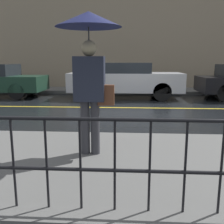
% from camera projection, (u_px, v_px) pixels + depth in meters
% --- Properties ---
extents(ground_plane, '(80.00, 80.00, 0.00)m').
position_uv_depth(ground_plane, '(135.00, 108.00, 8.77)').
color(ground_plane, black).
extents(sidewalk_near, '(28.00, 2.99, 0.14)m').
position_uv_depth(sidewalk_near, '(142.00, 166.00, 3.75)').
color(sidewalk_near, '#60605E').
rests_on(sidewalk_near, ground_plane).
extents(sidewalk_far, '(28.00, 1.96, 0.14)m').
position_uv_depth(sidewalk_far, '(133.00, 90.00, 13.27)').
color(sidewalk_far, '#60605E').
rests_on(sidewalk_far, ground_plane).
extents(lane_marking, '(25.20, 0.12, 0.01)m').
position_uv_depth(lane_marking, '(135.00, 108.00, 8.77)').
color(lane_marking, gold).
rests_on(lane_marking, ground_plane).
extents(building_storefront, '(28.00, 0.30, 6.09)m').
position_uv_depth(building_storefront, '(133.00, 32.00, 13.80)').
color(building_storefront, gray).
rests_on(building_storefront, ground_plane).
extents(railing_foreground, '(12.00, 0.04, 0.91)m').
position_uv_depth(railing_foreground, '(150.00, 154.00, 2.40)').
color(railing_foreground, black).
rests_on(railing_foreground, sidewalk_near).
extents(pedestrian, '(0.95, 0.95, 2.09)m').
position_uv_depth(pedestrian, '(89.00, 48.00, 3.76)').
color(pedestrian, '#333338').
rests_on(pedestrian, sidewalk_near).
extents(car_silver, '(4.66, 1.80, 1.47)m').
position_uv_depth(car_silver, '(125.00, 79.00, 10.96)').
color(car_silver, '#B2B5BA').
rests_on(car_silver, ground_plane).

